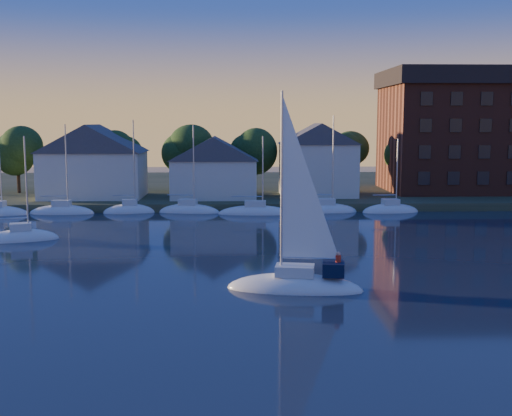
{
  "coord_description": "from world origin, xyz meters",
  "views": [
    {
      "loc": [
        -2.98,
        -27.64,
        10.99
      ],
      "look_at": [
        -1.49,
        22.0,
        4.3
      ],
      "focal_mm": 45.0,
      "sensor_mm": 36.0,
      "label": 1
    }
  ],
  "objects_px": {
    "clubhouse_centre": "(214,166)",
    "clubhouse_west": "(93,160)",
    "clubhouse_east": "(318,159)",
    "drifting_sailboat_left": "(21,240)",
    "hero_sailboat": "(297,281)",
    "condo_block": "(491,130)"
  },
  "relations": [
    {
      "from": "clubhouse_centre",
      "to": "condo_block",
      "type": "xyz_separation_m",
      "value": [
        40.0,
        7.95,
        4.66
      ]
    },
    {
      "from": "clubhouse_east",
      "to": "hero_sailboat",
      "type": "height_order",
      "value": "hero_sailboat"
    },
    {
      "from": "clubhouse_centre",
      "to": "clubhouse_east",
      "type": "height_order",
      "value": "clubhouse_east"
    },
    {
      "from": "clubhouse_east",
      "to": "drifting_sailboat_left",
      "type": "bearing_deg",
      "value": -138.76
    },
    {
      "from": "clubhouse_west",
      "to": "clubhouse_east",
      "type": "height_order",
      "value": "clubhouse_east"
    },
    {
      "from": "condo_block",
      "to": "drifting_sailboat_left",
      "type": "height_order",
      "value": "condo_block"
    },
    {
      "from": "condo_block",
      "to": "clubhouse_east",
      "type": "bearing_deg",
      "value": -167.11
    },
    {
      "from": "drifting_sailboat_left",
      "to": "clubhouse_east",
      "type": "bearing_deg",
      "value": 22.66
    },
    {
      "from": "clubhouse_east",
      "to": "condo_block",
      "type": "bearing_deg",
      "value": 12.89
    },
    {
      "from": "clubhouse_west",
      "to": "clubhouse_east",
      "type": "distance_m",
      "value": 30.02
    },
    {
      "from": "clubhouse_west",
      "to": "condo_block",
      "type": "xyz_separation_m",
      "value": [
        56.0,
        6.95,
        3.86
      ]
    },
    {
      "from": "clubhouse_centre",
      "to": "hero_sailboat",
      "type": "height_order",
      "value": "hero_sailboat"
    },
    {
      "from": "clubhouse_east",
      "to": "drifting_sailboat_left",
      "type": "distance_m",
      "value": 41.78
    },
    {
      "from": "clubhouse_centre",
      "to": "hero_sailboat",
      "type": "distance_m",
      "value": 44.39
    },
    {
      "from": "condo_block",
      "to": "hero_sailboat",
      "type": "distance_m",
      "value": 61.93
    },
    {
      "from": "clubhouse_centre",
      "to": "clubhouse_west",
      "type": "bearing_deg",
      "value": 176.42
    },
    {
      "from": "hero_sailboat",
      "to": "drifting_sailboat_left",
      "type": "height_order",
      "value": "hero_sailboat"
    },
    {
      "from": "clubhouse_west",
      "to": "condo_block",
      "type": "relative_size",
      "value": 0.44
    },
    {
      "from": "clubhouse_centre",
      "to": "hero_sailboat",
      "type": "bearing_deg",
      "value": -80.95
    },
    {
      "from": "clubhouse_west",
      "to": "clubhouse_east",
      "type": "xyz_separation_m",
      "value": [
        30.0,
        1.0,
        0.07
      ]
    },
    {
      "from": "hero_sailboat",
      "to": "drifting_sailboat_left",
      "type": "distance_m",
      "value": 30.25
    },
    {
      "from": "condo_block",
      "to": "clubhouse_centre",
      "type": "bearing_deg",
      "value": -168.76
    }
  ]
}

